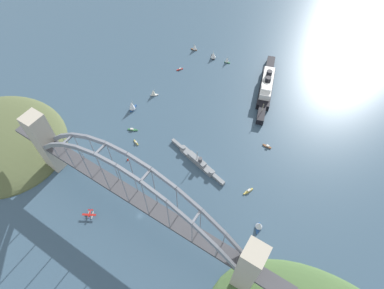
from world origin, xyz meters
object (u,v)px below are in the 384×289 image
(naval_cruiser, at_px, (197,161))
(small_boat_9, at_px, (132,130))
(small_boat_3, at_px, (195,47))
(small_boat_7, at_px, (153,93))
(harbor_arch_bridge, at_px, (133,196))
(small_boat_0, at_px, (267,146))
(small_boat_5, at_px, (136,142))
(small_boat_8, at_px, (132,105))
(small_boat_1, at_px, (227,60))
(ocean_liner, at_px, (266,86))
(seaplane_second_in_formation, at_px, (90,214))
(small_boat_10, at_px, (213,55))
(small_boat_2, at_px, (248,191))
(small_boat_4, at_px, (180,69))
(channel_marker_buoy, at_px, (128,159))
(small_boat_6, at_px, (259,225))

(naval_cruiser, relative_size, small_boat_9, 6.75)
(small_boat_3, height_order, small_boat_7, small_boat_3)
(harbor_arch_bridge, bearing_deg, small_boat_9, 132.78)
(small_boat_0, bearing_deg, small_boat_5, -149.43)
(small_boat_0, relative_size, small_boat_9, 0.90)
(small_boat_0, height_order, small_boat_8, small_boat_8)
(naval_cruiser, height_order, small_boat_1, naval_cruiser)
(ocean_liner, distance_m, seaplane_second_in_formation, 219.25)
(seaplane_second_in_formation, xyz_separation_m, small_boat_1, (-0.33, 229.42, 1.77))
(small_boat_10, bearing_deg, harbor_arch_bridge, -75.91)
(small_boat_2, bearing_deg, small_boat_1, 125.03)
(seaplane_second_in_formation, distance_m, small_boat_0, 168.44)
(small_boat_9, bearing_deg, small_boat_3, 96.81)
(small_boat_5, distance_m, small_boat_10, 149.73)
(small_boat_4, bearing_deg, small_boat_8, -94.42)
(small_boat_5, bearing_deg, small_boat_0, 30.57)
(small_boat_5, distance_m, channel_marker_buoy, 20.37)
(seaplane_second_in_formation, bearing_deg, channel_marker_buoy, 99.02)
(small_boat_5, xyz_separation_m, small_boat_8, (-30.57, 32.21, 5.07))
(small_boat_10, bearing_deg, small_boat_5, -88.94)
(small_boat_0, bearing_deg, small_boat_1, 136.24)
(seaplane_second_in_formation, bearing_deg, ocean_liner, 74.72)
(small_boat_3, xyz_separation_m, small_boat_7, (5.13, -90.44, -0.43))
(naval_cruiser, height_order, seaplane_second_in_formation, naval_cruiser)
(small_boat_8, height_order, small_boat_10, small_boat_8)
(small_boat_7, height_order, small_boat_9, small_boat_7)
(small_boat_0, bearing_deg, small_boat_3, 147.27)
(small_boat_0, xyz_separation_m, small_boat_2, (6.41, -52.32, 0.01))
(naval_cruiser, relative_size, small_boat_1, 8.02)
(seaplane_second_in_formation, bearing_deg, small_boat_10, 94.50)
(small_boat_1, height_order, small_boat_9, small_boat_1)
(harbor_arch_bridge, relative_size, small_boat_0, 28.51)
(harbor_arch_bridge, distance_m, naval_cruiser, 77.16)
(small_boat_7, distance_m, small_boat_9, 51.53)
(harbor_arch_bridge, distance_m, channel_marker_buoy, 66.01)
(small_boat_7, bearing_deg, naval_cruiser, -29.26)
(small_boat_4, bearing_deg, small_boat_2, -35.92)
(ocean_liner, bearing_deg, small_boat_6, -67.30)
(harbor_arch_bridge, bearing_deg, small_boat_4, 113.73)
(channel_marker_buoy, bearing_deg, small_boat_8, 125.16)
(ocean_liner, relative_size, channel_marker_buoy, 36.67)
(small_boat_1, distance_m, small_boat_4, 56.64)
(small_boat_9, bearing_deg, small_boat_1, 78.80)
(small_boat_6, bearing_deg, channel_marker_buoy, -177.33)
(small_boat_6, bearing_deg, harbor_arch_bridge, -153.25)
(small_boat_1, xyz_separation_m, small_boat_9, (-27.89, -140.81, -2.99))
(small_boat_6, bearing_deg, small_boat_1, 125.95)
(ocean_liner, relative_size, small_boat_9, 10.42)
(ocean_liner, bearing_deg, naval_cruiser, -95.70)
(small_boat_5, bearing_deg, small_boat_2, 5.46)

